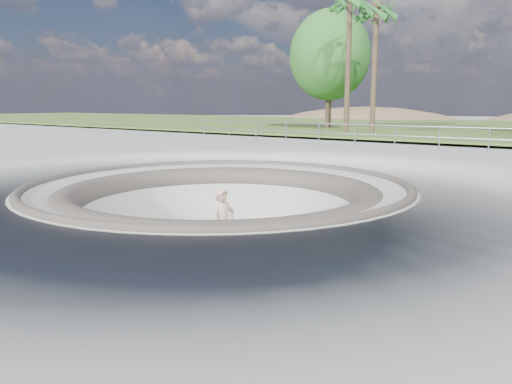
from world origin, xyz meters
The scene contains 9 objects.
ground centered at (0.00, 0.00, 0.00)m, with size 180.00×180.00×0.00m, color #ADADA8.
skate_bowl centered at (0.00, 0.00, -1.83)m, with size 14.00×14.00×4.10m.
grass_strip centered at (0.00, 34.00, 0.22)m, with size 180.00×36.00×0.12m.
safety_railing centered at (0.00, 12.00, 0.69)m, with size 25.00×0.06×1.03m.
skateboard centered at (0.77, -0.73, -1.83)m, with size 0.87×0.45×0.09m.
skater centered at (0.77, -0.73, -0.87)m, with size 0.69×0.45×1.88m, color beige.
palm_a centered at (-7.05, 20.77, 8.56)m, with size 2.60×2.60×9.73m.
palm_b centered at (-5.45, 21.39, 7.89)m, with size 2.60×2.60×9.01m.
bushy_tree_left centered at (-10.85, 24.97, 5.85)m, with size 6.34×5.77×9.15m.
Camera 1 is at (8.92, -9.92, 2.14)m, focal length 35.00 mm.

